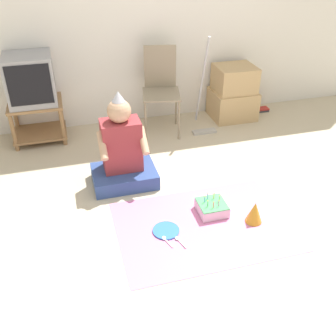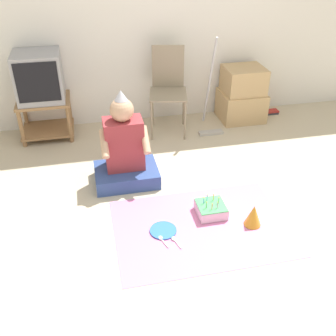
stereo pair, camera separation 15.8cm
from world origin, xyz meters
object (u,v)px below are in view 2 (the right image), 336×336
Objects in this scene: party_hat_blue at (253,215)px; book_pile at (270,112)px; folding_chair at (168,85)px; cardboard_box_stack at (242,95)px; person_seated at (125,153)px; tv at (39,77)px; dust_mop at (210,106)px; paper_plate at (163,230)px; birthday_cake at (211,209)px.

book_pile is at bearing 61.69° from party_hat_blue.
folding_chair reaches higher than cardboard_box_stack.
person_seated is 4.77× the size of party_hat_blue.
tv is at bearing 124.64° from person_seated.
cardboard_box_stack is 0.54m from dust_mop.
tv is at bearing 116.68° from paper_plate.
dust_mop is 1.35m from person_seated.
dust_mop is 1.87m from paper_plate.
folding_chair is 1.73m from birthday_cake.
tv is 2.22m from paper_plate.
person_seated is 0.87m from paper_plate.
birthday_cake is (-0.45, -1.49, -0.25)m from dust_mop.
person_seated reaches higher than paper_plate.
person_seated is (-1.99, -1.12, 0.28)m from book_pile.
cardboard_box_stack reaches higher than birthday_cake.
person_seated is at bearing 133.25° from birthday_cake.
paper_plate is (-1.80, -1.92, -0.01)m from book_pile.
birthday_cake is at bearing -51.84° from tv.
birthday_cake is at bearing -106.69° from dust_mop.
folding_chair reaches higher than paper_plate.
person_seated is (-1.56, -1.07, -0.01)m from cardboard_box_stack.
dust_mop is at bearing 61.40° from paper_plate.
cardboard_box_stack is (2.31, -0.02, -0.40)m from tv.
birthday_cake is 0.45m from paper_plate.
party_hat_blue is (1.67, -1.96, -0.60)m from tv.
tv reaches higher than party_hat_blue.
paper_plate is (-0.43, -0.13, -0.04)m from birthday_cake.
birthday_cake is (-1.36, -1.79, 0.03)m from book_pile.
folding_chair reaches higher than book_pile.
folding_chair is at bearing 57.94° from person_seated.
book_pile is (1.37, 0.13, -0.52)m from folding_chair.
person_seated reaches higher than cardboard_box_stack.
folding_chair reaches higher than person_seated.
person_seated is 4.13× the size of paper_plate.
paper_plate is (0.95, -1.89, -0.69)m from tv.
birthday_cake is (0.63, -0.67, -0.24)m from person_seated.
tv is at bearing -179.34° from book_pile.
cardboard_box_stack reaches higher than book_pile.
birthday_cake is at bearing -118.12° from cardboard_box_stack.
tv is 1.89m from dust_mop.
dust_mop is 5.88× the size of party_hat_blue.
birthday_cake is 1.25× the size of party_hat_blue.
cardboard_box_stack is 1.89m from person_seated.
tv is 2.18× the size of birthday_cake.
person_seated is (-1.08, -0.82, -0.01)m from dust_mop.
book_pile is 0.90× the size of paper_plate.
dust_mop is 1.71m from party_hat_blue.
party_hat_blue is at bearing -49.57° from tv.
party_hat_blue reaches higher than paper_plate.
cardboard_box_stack is at bearing 61.88° from birthday_cake.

